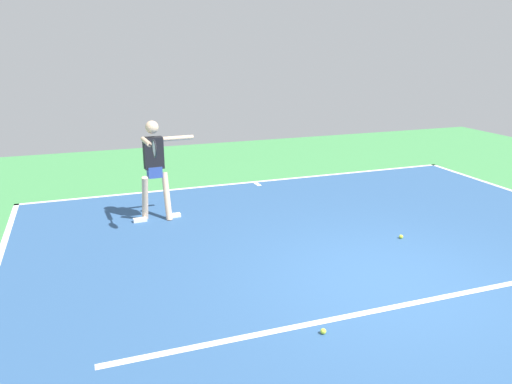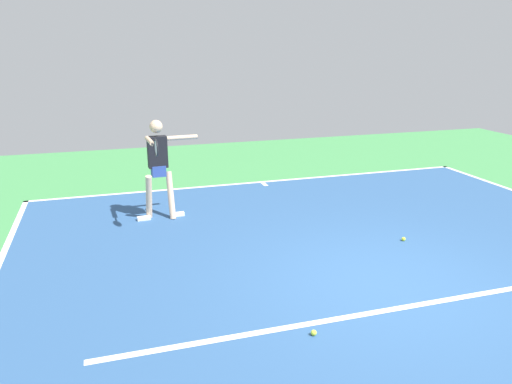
% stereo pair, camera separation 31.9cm
% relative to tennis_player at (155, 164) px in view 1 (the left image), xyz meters
% --- Properties ---
extents(ground_plane, '(20.89, 20.89, 0.00)m').
position_rel_tennis_player_xyz_m(ground_plane, '(-2.55, 3.57, -1.06)').
color(ground_plane, '#428E4C').
extents(court_surface, '(10.28, 11.01, 0.00)m').
position_rel_tennis_player_xyz_m(court_surface, '(-2.55, 3.57, -1.06)').
color(court_surface, '#2D5484').
rests_on(court_surface, ground_plane).
extents(court_line_baseline_near, '(10.28, 0.10, 0.01)m').
position_rel_tennis_player_xyz_m(court_line_baseline_near, '(-2.55, -1.89, -1.06)').
color(court_line_baseline_near, white).
rests_on(court_line_baseline_near, ground_plane).
extents(court_line_service, '(7.71, 0.10, 0.01)m').
position_rel_tennis_player_xyz_m(court_line_service, '(-2.55, 4.17, -1.06)').
color(court_line_service, white).
rests_on(court_line_service, ground_plane).
extents(court_line_centre_mark, '(0.10, 0.30, 0.01)m').
position_rel_tennis_player_xyz_m(court_line_centre_mark, '(-2.55, -1.69, -1.06)').
color(court_line_centre_mark, white).
rests_on(court_line_centre_mark, ground_plane).
extents(tennis_player, '(1.17, 1.26, 1.84)m').
position_rel_tennis_player_xyz_m(tennis_player, '(0.00, 0.00, 0.00)').
color(tennis_player, beige).
rests_on(tennis_player, ground_plane).
extents(tennis_ball_by_baseline, '(0.07, 0.07, 0.07)m').
position_rel_tennis_player_xyz_m(tennis_ball_by_baseline, '(-3.65, 2.28, -1.03)').
color(tennis_ball_by_baseline, '#CCE033').
rests_on(tennis_ball_by_baseline, ground_plane).
extents(tennis_ball_near_player, '(0.07, 0.07, 0.07)m').
position_rel_tennis_player_xyz_m(tennis_ball_near_player, '(-1.12, 4.40, -1.03)').
color(tennis_ball_near_player, '#C6E53D').
rests_on(tennis_ball_near_player, ground_plane).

